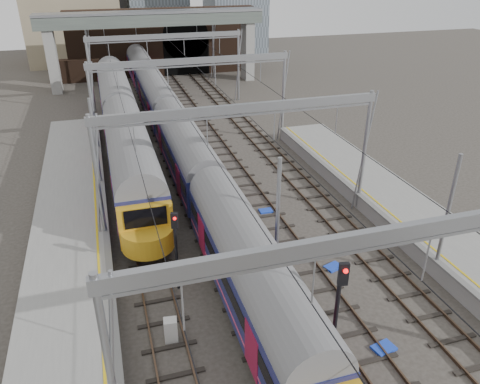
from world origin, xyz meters
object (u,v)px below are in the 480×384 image
object	(u,v)px
train_second	(122,122)
signal_near_centre	(338,304)
signal_near_left	(176,241)
relay_cabinet	(171,330)
train_main	(169,121)

from	to	relation	value
train_second	signal_near_centre	distance (m)	27.79
train_second	signal_near_left	xyz separation A→B (m)	(1.12, -20.21, 0.23)
signal_near_centre	relay_cabinet	xyz separation A→B (m)	(-6.04, 3.39, -2.71)
train_second	relay_cabinet	world-z (taller)	train_second
signal_near_left	signal_near_centre	distance (m)	8.56
train_second	train_main	bearing A→B (deg)	-1.21
train_main	train_second	bearing A→B (deg)	178.79
train_second	signal_near_centre	world-z (taller)	signal_near_centre
signal_near_left	relay_cabinet	size ratio (longest dim) A/B	3.88
signal_near_left	relay_cabinet	bearing A→B (deg)	-82.21
train_main	signal_near_left	size ratio (longest dim) A/B	13.74
train_second	relay_cabinet	bearing A→B (deg)	-89.59
train_main	train_second	xyz separation A→B (m)	(-4.00, 0.08, 0.22)
signal_near_left	train_main	bearing A→B (deg)	104.98
train_main	signal_near_left	world-z (taller)	train_main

